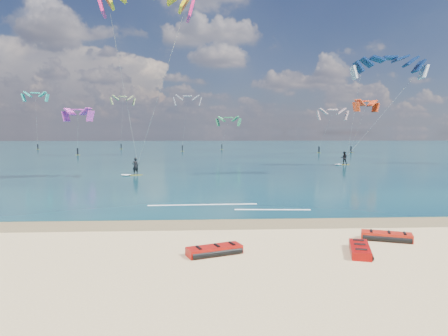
# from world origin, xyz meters

# --- Properties ---
(ground) EXTENTS (320.00, 320.00, 0.00)m
(ground) POSITION_xyz_m (0.00, 40.00, 0.00)
(ground) COLOR tan
(ground) RESTS_ON ground
(wet_sand_strip) EXTENTS (320.00, 2.40, 0.01)m
(wet_sand_strip) POSITION_xyz_m (0.00, 3.00, 0.00)
(wet_sand_strip) COLOR brown
(wet_sand_strip) RESTS_ON ground
(sea) EXTENTS (320.00, 200.00, 0.04)m
(sea) POSITION_xyz_m (0.00, 104.00, 0.02)
(sea) COLOR #0A293B
(sea) RESTS_ON ground
(packed_kite_left) EXTENTS (2.43, 1.74, 0.36)m
(packed_kite_left) POSITION_xyz_m (0.00, -1.86, 0.00)
(packed_kite_left) COLOR #A70E08
(packed_kite_left) RESTS_ON ground
(packed_kite_mid) EXTENTS (2.41, 1.77, 0.38)m
(packed_kite_mid) POSITION_xyz_m (7.19, -0.28, 0.00)
(packed_kite_mid) COLOR red
(packed_kite_mid) RESTS_ON ground
(packed_kite_right) EXTENTS (1.57, 2.33, 0.36)m
(packed_kite_right) POSITION_xyz_m (5.37, -2.02, 0.00)
(packed_kite_right) COLOR #980906
(packed_kite_right) RESTS_ON ground
(kitesurfer_main) EXTENTS (9.32, 9.14, 17.91)m
(kitesurfer_main) POSITION_xyz_m (-6.18, 21.82, 9.18)
(kitesurfer_main) COLOR yellow
(kitesurfer_main) RESTS_ON sea
(kitesurfer_far) EXTENTS (11.40, 6.99, 15.52)m
(kitesurfer_far) POSITION_xyz_m (20.96, 35.19, 8.04)
(kitesurfer_far) COLOR gold
(kitesurfer_far) RESTS_ON sea
(shoreline_foam) EXTENTS (9.53, 2.32, 0.01)m
(shoreline_foam) POSITION_xyz_m (1.15, 7.39, 0.04)
(shoreline_foam) COLOR white
(shoreline_foam) RESTS_ON ground
(distant_kites) EXTENTS (83.44, 33.34, 14.59)m
(distant_kites) POSITION_xyz_m (-6.47, 77.88, 5.86)
(distant_kites) COLOR #96A862
(distant_kites) RESTS_ON ground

